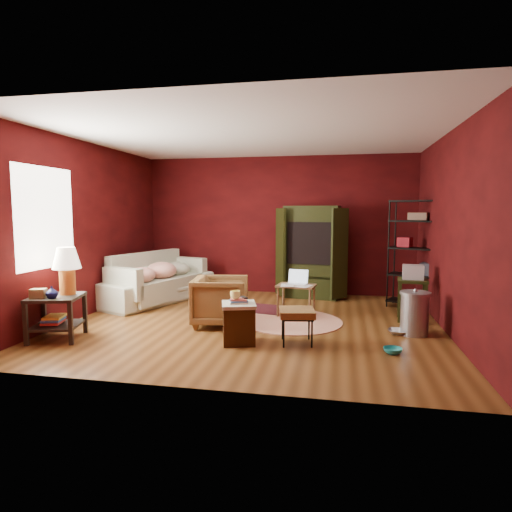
{
  "coord_description": "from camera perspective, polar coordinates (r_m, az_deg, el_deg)",
  "views": [
    {
      "loc": [
        1.27,
        -6.24,
        1.69
      ],
      "look_at": [
        0.0,
        0.2,
        1.0
      ],
      "focal_mm": 30.0,
      "sensor_mm": 36.0,
      "label": 1
    }
  ],
  "objects": [
    {
      "name": "mug",
      "position": [
        5.45,
        -2.78,
        -5.06
      ],
      "size": [
        0.16,
        0.14,
        0.13
      ],
      "primitive_type": "imported",
      "rotation": [
        0.0,
        0.0,
        -0.35
      ],
      "color": "#FFF27C",
      "rests_on": "hamper"
    },
    {
      "name": "wire_shelving",
      "position": [
        7.9,
        20.78,
        0.84
      ],
      "size": [
        1.0,
        0.73,
        1.88
      ],
      "rotation": [
        0.0,
        0.0,
        -0.41
      ],
      "color": "black",
      "rests_on": "ground"
    },
    {
      "name": "pet_bowl_steel",
      "position": [
        6.27,
        18.4,
        -8.71
      ],
      "size": [
        0.27,
        0.11,
        0.26
      ],
      "primitive_type": "imported",
      "rotation": [
        0.0,
        0.0,
        -0.17
      ],
      "color": "silver",
      "rests_on": "ground"
    },
    {
      "name": "pet_bowl_turquoise",
      "position": [
        5.44,
        17.79,
        -11.17
      ],
      "size": [
        0.23,
        0.15,
        0.22
      ],
      "primitive_type": "imported",
      "rotation": [
        0.0,
        0.0,
        -0.4
      ],
      "color": "#25ADAF",
      "rests_on": "ground"
    },
    {
      "name": "tv_armoire",
      "position": [
        8.42,
        7.42,
        0.79
      ],
      "size": [
        1.41,
        0.84,
        1.79
      ],
      "rotation": [
        0.0,
        0.0,
        -0.11
      ],
      "color": "black",
      "rests_on": "ground"
    },
    {
      "name": "sofa",
      "position": [
        8.21,
        -13.08,
        -2.86
      ],
      "size": [
        1.47,
        2.38,
        0.9
      ],
      "primitive_type": "imported",
      "rotation": [
        0.0,
        0.0,
        1.19
      ],
      "color": "#B9BEA4",
      "rests_on": "ground"
    },
    {
      "name": "vase",
      "position": [
        6.06,
        -25.56,
        -4.42
      ],
      "size": [
        0.16,
        0.17,
        0.15
      ],
      "primitive_type": "imported",
      "rotation": [
        0.0,
        0.0,
        -0.07
      ],
      "color": "#0D1243",
      "rests_on": "side_table"
    },
    {
      "name": "trash_can",
      "position": [
        6.29,
        20.39,
        -7.13
      ],
      "size": [
        0.53,
        0.53,
        0.64
      ],
      "rotation": [
        0.0,
        0.0,
        0.39
      ],
      "color": "#A6A9AE",
      "rests_on": "ground"
    },
    {
      "name": "side_table",
      "position": [
        6.23,
        -24.49,
        -3.42
      ],
      "size": [
        0.75,
        0.75,
        1.21
      ],
      "rotation": [
        0.0,
        0.0,
        0.26
      ],
      "color": "black",
      "rests_on": "ground"
    },
    {
      "name": "footstool",
      "position": [
        5.52,
        5.48,
        -7.69
      ],
      "size": [
        0.51,
        0.51,
        0.45
      ],
      "rotation": [
        0.0,
        0.0,
        0.18
      ],
      "color": "black",
      "rests_on": "ground"
    },
    {
      "name": "rug_round",
      "position": [
        6.66,
        4.74,
        -8.66
      ],
      "size": [
        2.03,
        2.03,
        0.01
      ],
      "rotation": [
        0.0,
        0.0,
        0.4
      ],
      "color": "beige",
      "rests_on": "ground"
    },
    {
      "name": "rug_oriental",
      "position": [
        7.38,
        1.89,
        -7.13
      ],
      "size": [
        1.18,
        0.9,
        0.01
      ],
      "rotation": [
        0.0,
        0.0,
        -0.19
      ],
      "color": "#53161E",
      "rests_on": "ground"
    },
    {
      "name": "sofa_cushions",
      "position": [
        8.22,
        -13.11,
        -3.11
      ],
      "size": [
        1.33,
        2.14,
        0.84
      ],
      "rotation": [
        0.0,
        0.0,
        -0.3
      ],
      "color": "#B9BEA4",
      "rests_on": "sofa"
    },
    {
      "name": "armchair",
      "position": [
        6.4,
        -4.74,
        -5.67
      ],
      "size": [
        0.83,
        0.87,
        0.8
      ],
      "primitive_type": "imported",
      "rotation": [
        0.0,
        0.0,
        1.72
      ],
      "color": "black",
      "rests_on": "ground"
    },
    {
      "name": "small_stand",
      "position": [
        7.0,
        20.18,
        -2.92
      ],
      "size": [
        0.48,
        0.48,
        0.87
      ],
      "rotation": [
        0.0,
        0.0,
        -0.1
      ],
      "color": "black",
      "rests_on": "ground"
    },
    {
      "name": "laptop_desk",
      "position": [
        6.93,
        5.41,
        -4.27
      ],
      "size": [
        0.65,
        0.53,
        0.74
      ],
      "rotation": [
        0.0,
        0.0,
        -0.13
      ],
      "color": "brown",
      "rests_on": "ground"
    },
    {
      "name": "room",
      "position": [
        6.37,
        -0.73,
        3.41
      ],
      "size": [
        5.54,
        5.04,
        2.84
      ],
      "color": "brown",
      "rests_on": "ground"
    },
    {
      "name": "hamper",
      "position": [
        5.55,
        -2.31,
        -8.81
      ],
      "size": [
        0.53,
        0.53,
        0.6
      ],
      "rotation": [
        0.0,
        0.0,
        0.28
      ],
      "color": "#3F250E",
      "rests_on": "ground"
    }
  ]
}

